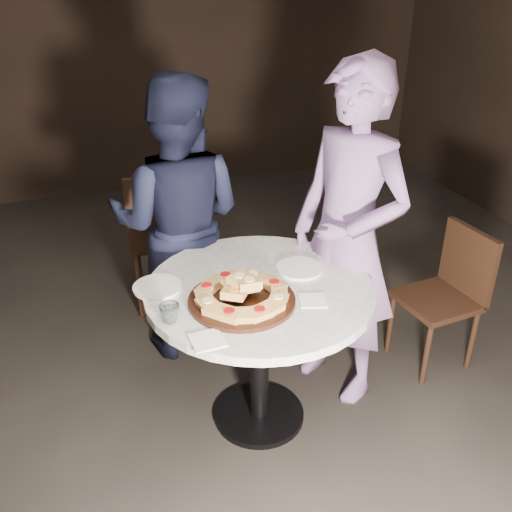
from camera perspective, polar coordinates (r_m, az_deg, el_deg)
The scene contains 13 objects.
floor at distance 2.98m, azimuth -1.93°, elevation -17.06°, with size 7.00×7.00×0.00m, color black.
table at distance 2.65m, azimuth 0.35°, elevation -5.74°, with size 1.30×1.30×0.78m.
serving_board at distance 2.45m, azimuth -1.43°, elevation -4.45°, with size 0.46×0.46×0.02m, color black.
focaccia_pile at distance 2.43m, azimuth -1.46°, elevation -3.65°, with size 0.41×0.41×0.11m.
plate_left at distance 2.59m, azimuth -9.82°, elevation -3.07°, with size 0.22×0.22×0.01m, color white.
plate_right at distance 2.71m, azimuth 4.37°, elevation -1.23°, with size 0.22×0.22×0.01m, color white.
water_glass at distance 2.34m, azimuth -8.61°, elevation -5.70°, with size 0.08×0.08×0.08m, color silver.
napkin_near at distance 2.24m, azimuth -4.91°, elevation -8.40°, with size 0.13×0.13×0.01m, color white.
napkin_far at distance 2.48m, azimuth 5.70°, elevation -4.44°, with size 0.12×0.12×0.01m, color white.
chair_far at distance 3.64m, azimuth -9.10°, elevation 2.49°, with size 0.50×0.52×0.96m.
chair_right at distance 3.34m, azimuth 18.78°, elevation -3.05°, with size 0.43×0.41×0.80m.
diner_navy at distance 3.15m, azimuth -7.77°, elevation 3.37°, with size 0.78×0.61×1.61m, color black.
diner_teal at distance 2.81m, azimuth 9.19°, elevation 1.61°, with size 0.64×0.42×1.74m, color slate.
Camera 1 is at (-0.58, -2.02, 2.11)m, focal length 40.00 mm.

